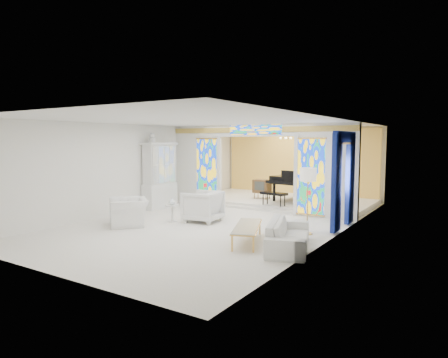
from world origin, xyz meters
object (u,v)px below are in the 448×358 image
Objects in this scene: sofa at (288,235)px; coffee_table at (247,227)px; armchair_left at (129,212)px; tv_console at (262,186)px; grand_piano at (303,180)px; armchair_right at (203,206)px; china_cabinet at (160,176)px.

sofa reaches higher than coffee_table.
tv_console is at bearing 116.72° from armchair_left.
armchair_left is at bearing -104.00° from tv_console.
coffee_table is at bearing 72.12° from sofa.
grand_piano reaches higher than tv_console.
grand_piano reaches higher than sofa.
tv_console is at bearing 13.27° from sofa.
tv_console is at bearing 113.82° from coffee_table.
sofa is at bearing 41.83° from armchair_left.
armchair_left is 0.54× the size of sofa.
armchair_right reaches higher than sofa.
armchair_right reaches higher than tv_console.
tv_console is at bearing -157.44° from grand_piano.
armchair_right is at bearing -88.62° from tv_console.
tv_console is at bearing 49.11° from china_cabinet.
coffee_table is 0.64× the size of grand_piano.
armchair_right is 0.34× the size of grand_piano.
coffee_table is at bearing 52.20° from armchair_right.
coffee_table is (2.35, -1.45, -0.09)m from armchair_right.
china_cabinet reaches higher than coffee_table.
china_cabinet reaches higher than armchair_left.
sofa is 6.33m from grand_piano.
sofa is 6.66m from tv_console.
armchair_left is 3.87m from coffee_table.
sofa is at bearing -58.23° from tv_console.
grand_piano is at bearing 12.25° from tv_console.
sofa is at bearing -22.85° from china_cabinet.
coffee_table is (5.10, -2.62, -0.79)m from china_cabinet.
armchair_right is 0.47× the size of sofa.
tv_console reaches higher than coffee_table.
china_cabinet is 1.24× the size of sofa.
armchair_left is 5.93m from tv_console.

